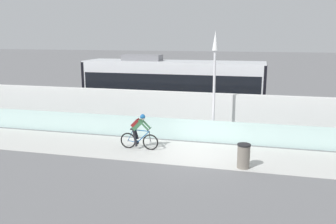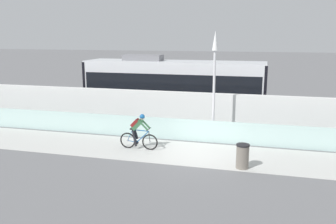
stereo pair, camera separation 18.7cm
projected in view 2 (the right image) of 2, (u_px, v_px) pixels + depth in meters
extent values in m
plane|color=slate|center=(195.00, 154.00, 15.51)|extent=(200.00, 200.00, 0.00)
cube|color=beige|center=(195.00, 154.00, 15.51)|extent=(32.00, 3.20, 0.01)
cube|color=silver|center=(202.00, 131.00, 17.15)|extent=(32.00, 0.05, 1.06)
cube|color=silver|center=(208.00, 113.00, 18.74)|extent=(32.00, 0.36, 2.07)
cube|color=#595654|center=(214.00, 121.00, 21.30)|extent=(32.00, 0.08, 0.01)
cube|color=#595654|center=(217.00, 116.00, 22.66)|extent=(32.00, 0.08, 0.01)
cube|color=silver|center=(174.00, 86.00, 22.25)|extent=(11.00, 2.50, 3.10)
cube|color=black|center=(174.00, 81.00, 22.18)|extent=(10.56, 2.54, 1.04)
cube|color=orange|center=(174.00, 108.00, 22.54)|extent=(10.78, 2.53, 0.28)
cube|color=slate|center=(143.00, 58.00, 22.39)|extent=(2.40, 1.10, 0.36)
cube|color=#232326|center=(121.00, 108.00, 23.46)|extent=(1.40, 1.88, 0.20)
cylinder|color=black|center=(117.00, 111.00, 22.80)|extent=(0.60, 0.10, 0.60)
cylinder|color=black|center=(125.00, 107.00, 24.15)|extent=(0.60, 0.10, 0.60)
cube|color=#232326|center=(230.00, 114.00, 21.68)|extent=(1.40, 1.88, 0.20)
cylinder|color=black|center=(229.00, 117.00, 21.02)|extent=(0.60, 0.10, 0.60)
cylinder|color=black|center=(232.00, 112.00, 22.37)|extent=(0.60, 0.10, 0.60)
cube|color=black|center=(93.00, 83.00, 23.63)|extent=(0.16, 2.54, 2.94)
cube|color=black|center=(265.00, 90.00, 20.87)|extent=(0.16, 2.54, 2.94)
torus|color=black|center=(150.00, 142.00, 15.94)|extent=(0.72, 0.06, 0.72)
cylinder|color=#99999E|center=(150.00, 142.00, 15.94)|extent=(0.07, 0.10, 0.07)
torus|color=black|center=(128.00, 140.00, 16.21)|extent=(0.72, 0.06, 0.72)
cylinder|color=#99999E|center=(128.00, 140.00, 16.21)|extent=(0.07, 0.10, 0.07)
cylinder|color=#144C8C|center=(143.00, 137.00, 15.98)|extent=(0.60, 0.04, 0.58)
cylinder|color=#144C8C|center=(135.00, 136.00, 16.08)|extent=(0.22, 0.04, 0.59)
cylinder|color=#144C8C|center=(141.00, 130.00, 15.95)|extent=(0.76, 0.04, 0.07)
cylinder|color=#144C8C|center=(132.00, 141.00, 16.16)|extent=(0.43, 0.03, 0.09)
cylinder|color=#144C8C|center=(130.00, 135.00, 16.12)|extent=(0.27, 0.02, 0.53)
cylinder|color=black|center=(149.00, 137.00, 15.90)|extent=(0.08, 0.03, 0.49)
cube|color=black|center=(133.00, 129.00, 16.03)|extent=(0.24, 0.10, 0.05)
cylinder|color=black|center=(149.00, 129.00, 15.83)|extent=(0.03, 0.58, 0.03)
cylinder|color=#262628|center=(137.00, 142.00, 16.11)|extent=(0.18, 0.02, 0.18)
cube|color=#33663F|center=(137.00, 125.00, 15.93)|extent=(0.50, 0.28, 0.51)
cube|color=maroon|center=(135.00, 123.00, 15.94)|extent=(0.38, 0.30, 0.38)
sphere|color=beige|center=(142.00, 117.00, 15.80)|extent=(0.20, 0.20, 0.20)
sphere|color=#195999|center=(142.00, 117.00, 15.79)|extent=(0.23, 0.23, 0.23)
cylinder|color=#33663F|center=(144.00, 126.00, 15.69)|extent=(0.41, 0.08, 0.41)
cylinder|color=#33663F|center=(146.00, 124.00, 15.99)|extent=(0.41, 0.08, 0.41)
cylinder|color=black|center=(134.00, 138.00, 15.99)|extent=(0.25, 0.11, 0.79)
cylinder|color=black|center=(136.00, 133.00, 16.14)|extent=(0.25, 0.11, 0.52)
cylinder|color=gray|center=(213.00, 139.00, 17.40)|extent=(0.24, 0.24, 0.20)
cylinder|color=silver|center=(214.00, 96.00, 16.96)|extent=(0.12, 0.12, 4.20)
cone|color=white|center=(215.00, 41.00, 16.43)|extent=(0.28, 0.28, 0.90)
cylinder|color=slate|center=(242.00, 157.00, 13.71)|extent=(0.48, 0.48, 0.90)
cylinder|color=black|center=(243.00, 145.00, 13.61)|extent=(0.51, 0.51, 0.06)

